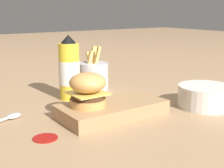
# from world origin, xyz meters

# --- Properties ---
(ground_plane) EXTENTS (6.00, 6.00, 0.00)m
(ground_plane) POSITION_xyz_m (0.00, 0.00, 0.00)
(ground_plane) COLOR #9E7A56
(serving_board) EXTENTS (0.28, 0.14, 0.04)m
(serving_board) POSITION_xyz_m (-0.04, 0.02, 0.02)
(serving_board) COLOR #A37A51
(serving_board) RESTS_ON ground_plane
(burger) EXTENTS (0.09, 0.09, 0.09)m
(burger) POSITION_xyz_m (-0.11, 0.03, 0.08)
(burger) COLOR tan
(burger) RESTS_ON serving_board
(ketchup_bottle) EXTENTS (0.06, 0.06, 0.20)m
(ketchup_bottle) POSITION_xyz_m (-0.06, 0.23, 0.09)
(ketchup_bottle) COLOR yellow
(ketchup_bottle) RESTS_ON ground_plane
(fries_basket) EXTENTS (0.11, 0.11, 0.15)m
(fries_basket) POSITION_xyz_m (0.07, 0.29, 0.05)
(fries_basket) COLOR #B7B7BC
(fries_basket) RESTS_ON ground_plane
(side_bowl) EXTENTS (0.16, 0.16, 0.06)m
(side_bowl) POSITION_xyz_m (0.23, -0.07, 0.03)
(side_bowl) COLOR silver
(side_bowl) RESTS_ON ground_plane
(spoon) EXTENTS (0.16, 0.08, 0.01)m
(spoon) POSITION_xyz_m (-0.28, 0.14, 0.01)
(spoon) COLOR silver
(spoon) RESTS_ON ground_plane
(ketchup_puddle) EXTENTS (0.06, 0.06, 0.00)m
(ketchup_puddle) POSITION_xyz_m (-0.24, -0.02, 0.00)
(ketchup_puddle) COLOR #9E140F
(ketchup_puddle) RESTS_ON ground_plane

